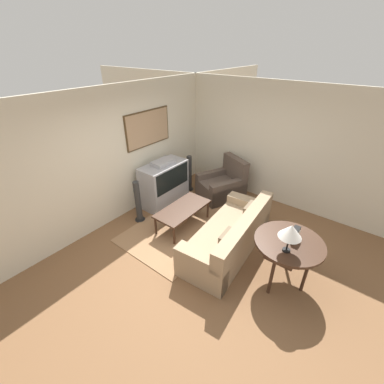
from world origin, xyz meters
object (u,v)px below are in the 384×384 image
coffee_table (183,210)px  speaker_tower_right (189,174)px  tv (164,184)px  mantel_clock (295,234)px  armchair (222,186)px  speaker_tower_left (138,203)px  console_table (289,245)px  couch (230,237)px  table_lamp (291,231)px

coffee_table → speaker_tower_right: speaker_tower_right is taller
tv → coffee_table: bearing=-115.3°
tv → mantel_clock: (-0.47, -3.10, 0.40)m
armchair → coffee_table: (-1.52, -0.00, 0.10)m
speaker_tower_left → console_table: bearing=-84.3°
tv → console_table: tv is taller
speaker_tower_left → couch: bearing=-78.7°
coffee_table → speaker_tower_left: size_ratio=1.29×
couch → mantel_clock: bearing=84.3°
tv → armchair: size_ratio=0.91×
armchair → tv: bearing=-105.4°
tv → mantel_clock: bearing=-98.6°
armchair → speaker_tower_left: 2.13m
coffee_table → speaker_tower_left: bearing=116.1°
couch → mantel_clock: 1.22m
tv → speaker_tower_left: bearing=-176.3°
armchair → coffee_table: size_ratio=1.03×
mantel_clock → speaker_tower_right: (1.32, 3.05, -0.47)m
speaker_tower_left → speaker_tower_right: bearing=0.0°
tv → armchair: tv is taller
console_table → mantel_clock: (0.09, -0.03, 0.18)m
mantel_clock → speaker_tower_left: 3.11m
console_table → speaker_tower_right: 3.35m
speaker_tower_right → table_lamp: bearing=-118.2°
table_lamp → speaker_tower_right: bearing=61.8°
tv → speaker_tower_right: size_ratio=1.21×
armchair → coffee_table: armchair is taller
tv → coffee_table: size_ratio=0.94×
speaker_tower_left → speaker_tower_right: same height
armchair → table_lamp: (-1.86, -2.19, 0.85)m
table_lamp → console_table: bearing=6.7°
console_table → mantel_clock: mantel_clock is taller
couch → table_lamp: size_ratio=4.92×
armchair → console_table: armchair is taller
couch → armchair: armchair is taller
couch → console_table: bearing=79.4°
mantel_clock → speaker_tower_right: bearing=66.6°
couch → table_lamp: (-0.32, -1.06, 0.85)m
speaker_tower_right → mantel_clock: bearing=-113.4°
speaker_tower_left → mantel_clock: bearing=-82.7°
armchair → mantel_clock: 2.75m
table_lamp → mantel_clock: bearing=-0.2°
tv → speaker_tower_right: (0.86, -0.05, -0.08)m
armchair → table_lamp: size_ratio=2.77×
armchair → speaker_tower_right: armchair is taller
tv → speaker_tower_left: 0.86m
armchair → speaker_tower_right: 0.90m
coffee_table → table_lamp: size_ratio=2.68×
tv → speaker_tower_left: (-0.86, -0.05, -0.08)m
armchair → coffee_table: 1.52m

